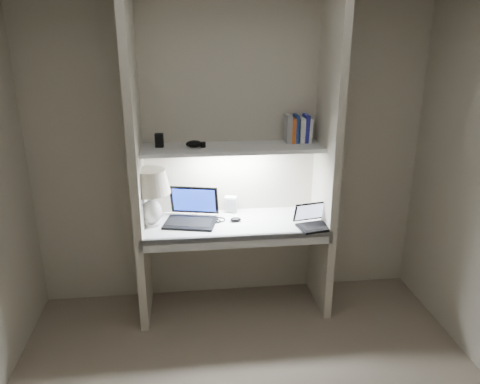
{
  "coord_description": "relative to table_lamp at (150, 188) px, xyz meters",
  "views": [
    {
      "loc": [
        -0.35,
        -2.19,
        2.23
      ],
      "look_at": [
        0.03,
        1.05,
        1.08
      ],
      "focal_mm": 35.0,
      "sensor_mm": 36.0,
      "label": 1
    }
  ],
  "objects": [
    {
      "name": "cable_coil",
      "position": [
        0.53,
        0.03,
        -0.3
      ],
      "size": [
        0.1,
        0.1,
        0.01
      ],
      "primitive_type": "torus",
      "rotation": [
        0.0,
        0.0,
        0.03
      ],
      "color": "black",
      "rests_on": "desk"
    },
    {
      "name": "mouse",
      "position": [
        0.65,
        -0.0,
        -0.29
      ],
      "size": [
        0.09,
        0.06,
        0.03
      ],
      "primitive_type": "ellipsoid",
      "rotation": [
        0.0,
        0.0,
        0.05
      ],
      "color": "black",
      "rests_on": "desk"
    },
    {
      "name": "laptop_main",
      "position": [
        0.31,
        0.05,
        -0.25
      ],
      "size": [
        0.46,
        0.42,
        0.26
      ],
      "rotation": [
        0.0,
        0.0,
        -0.23
      ],
      "color": "black",
      "rests_on": "desk"
    },
    {
      "name": "strip_light",
      "position": [
        0.64,
        0.08,
        0.25
      ],
      "size": [
        0.6,
        0.04,
        0.02
      ],
      "primitive_type": "cube",
      "color": "white",
      "rests_on": "shelf"
    },
    {
      "name": "book_row",
      "position": [
        1.17,
        0.18,
        0.39
      ],
      "size": [
        0.21,
        0.15,
        0.22
      ],
      "color": "white",
      "rests_on": "shelf"
    },
    {
      "name": "alcove_panel_left",
      "position": [
        -0.09,
        -0.01,
        0.17
      ],
      "size": [
        0.06,
        0.55,
        2.5
      ],
      "primitive_type": "cube",
      "color": "beige",
      "rests_on": "floor"
    },
    {
      "name": "alcove_panel_right",
      "position": [
        1.37,
        -0.01,
        0.17
      ],
      "size": [
        0.06,
        0.55,
        2.5
      ],
      "primitive_type": "cube",
      "color": "beige",
      "rests_on": "floor"
    },
    {
      "name": "shelf_box",
      "position": [
        0.08,
        0.12,
        0.34
      ],
      "size": [
        0.07,
        0.05,
        0.11
      ],
      "primitive_type": "cube",
      "rotation": [
        0.0,
        0.0,
        -0.1
      ],
      "color": "black",
      "rests_on": "shelf"
    },
    {
      "name": "desk_apron",
      "position": [
        0.64,
        -0.27,
        -0.36
      ],
      "size": [
        1.46,
        0.03,
        0.1
      ],
      "primitive_type": "cube",
      "color": "silver",
      "rests_on": "desk"
    },
    {
      "name": "table_lamp",
      "position": [
        0.0,
        0.0,
        0.0
      ],
      "size": [
        0.31,
        0.31,
        0.45
      ],
      "color": "white",
      "rests_on": "desk"
    },
    {
      "name": "back_wall",
      "position": [
        0.64,
        0.26,
        0.17
      ],
      "size": [
        3.2,
        0.01,
        2.5
      ],
      "primitive_type": "cube",
      "color": "beige",
      "rests_on": "floor"
    },
    {
      "name": "desk",
      "position": [
        0.64,
        -0.01,
        -0.33
      ],
      "size": [
        1.4,
        0.55,
        0.04
      ],
      "primitive_type": "cube",
      "color": "white",
      "rests_on": "alcove_panel_left"
    },
    {
      "name": "laptop_netbook",
      "position": [
        1.25,
        -0.17,
        -0.27
      ],
      "size": [
        0.31,
        0.28,
        0.17
      ],
      "rotation": [
        0.0,
        0.0,
        0.2
      ],
      "color": "black",
      "rests_on": "desk"
    },
    {
      "name": "sticky_note",
      "position": [
        -0.0,
        0.05,
        -0.3
      ],
      "size": [
        0.07,
        0.07,
        0.0
      ],
      "primitive_type": "cube",
      "rotation": [
        0.0,
        0.0,
        -0.23
      ],
      "color": "yellow",
      "rests_on": "desk"
    },
    {
      "name": "speaker",
      "position": [
        0.63,
        0.2,
        -0.24
      ],
      "size": [
        0.11,
        0.09,
        0.14
      ],
      "primitive_type": "cube",
      "rotation": [
        0.0,
        0.0,
        -0.26
      ],
      "color": "silver",
      "rests_on": "desk"
    },
    {
      "name": "shelf_gadget",
      "position": [
        0.34,
        0.08,
        0.32
      ],
      "size": [
        0.13,
        0.1,
        0.05
      ],
      "primitive_type": "ellipsoid",
      "rotation": [
        0.0,
        0.0,
        0.09
      ],
      "color": "black",
      "rests_on": "shelf"
    },
    {
      "name": "shelf",
      "position": [
        0.64,
        0.08,
        0.27
      ],
      "size": [
        1.4,
        0.36,
        0.03
      ],
      "primitive_type": "cube",
      "color": "silver",
      "rests_on": "back_wall"
    }
  ]
}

